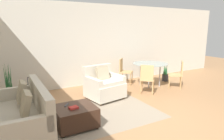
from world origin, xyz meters
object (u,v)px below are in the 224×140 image
Objects in this scene: couch at (23,118)px; ottoman at (75,116)px; book_stack at (74,108)px; side_table at (32,92)px; picture_frame at (31,81)px; dining_table at (150,66)px; potted_plant_small at (165,75)px; armchair at (104,86)px; dining_chair_near_left at (147,77)px; tv_remote_primary at (67,105)px; potted_plant at (10,98)px; dining_chair_near_right at (178,73)px; dining_chair_far_left at (124,69)px.

couch is 2.45× the size of ottoman.
book_stack is 0.33× the size of side_table.
picture_frame is 0.18× the size of dining_table.
potted_plant_small is (4.72, 0.25, -0.44)m from picture_frame.
armchair is 4.83× the size of picture_frame.
dining_chair_near_left is (-0.65, -0.65, -0.18)m from dining_table.
couch reaches higher than armchair.
tv_remote_primary is (-0.07, 0.23, -0.01)m from book_stack.
ottoman is 4.90× the size of tv_remote_primary.
potted_plant_small is at bearing 3.08° from picture_frame.
potted_plant_small is (0.94, 0.24, -0.48)m from dining_table.
dining_chair_near_left reaches higher than tv_remote_primary.
dining_table is (3.18, 1.56, 0.47)m from ottoman.
potted_plant is at bearing 124.30° from tv_remote_primary.
book_stack is 0.15× the size of dining_table.
dining_table is 1.08m from potted_plant_small.
picture_frame is 0.24× the size of dining_chair_near_right.
armchair is 1.16× the size of dining_chair_far_left.
side_table is at bearing 171.92° from dining_chair_near_right.
dining_table reaches higher than side_table.
dining_table is at bearing 135.00° from dining_chair_near_right.
book_stack is (-0.05, -0.07, 0.21)m from ottoman.
side_table is 0.61× the size of dining_chair_far_left.
armchair reaches higher than side_table.
book_stack is 0.20× the size of dining_chair_near_right.
dining_chair_far_left reaches higher than dining_table.
picture_frame is at bearing 109.06° from book_stack.
couch reaches higher than dining_chair_near_left.
potted_plant_small is at bearing 3.08° from side_table.
ottoman is 1.09× the size of potted_plant_small.
ottoman is 3.94m from dining_chair_near_right.
picture_frame is 4.48m from dining_chair_near_right.
potted_plant reaches higher than couch.
tv_remote_primary is (-0.12, 0.17, 0.20)m from ottoman.
picture_frame is (-0.48, 1.37, 0.23)m from tv_remote_primary.
potted_plant is at bearing 124.49° from ottoman.
dining_chair_near_left is 1.00× the size of dining_chair_near_right.
dining_chair_far_left is (0.00, 1.29, 0.00)m from dining_chair_near_left.
tv_remote_primary is at bearing 107.05° from book_stack.
picture_frame is at bearing 90.00° from side_table.
couch is 1.61× the size of dining_table.
dining_chair_near_left is (3.14, -0.63, -0.14)m from picture_frame.
dining_chair_near_right reaches higher than dining_table.
dining_chair_far_left reaches higher than potted_plant_small.
ottoman is at bearing -156.42° from potted_plant_small.
dining_chair_near_right is (4.75, 0.72, 0.21)m from couch.
potted_plant_small is (1.58, 0.88, -0.30)m from dining_chair_near_left.
potted_plant reaches higher than book_stack.
potted_plant reaches higher than dining_chair_near_right.
tv_remote_primary is at bearing -55.70° from potted_plant.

